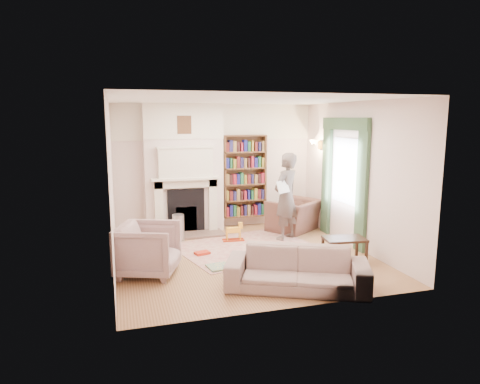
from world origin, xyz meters
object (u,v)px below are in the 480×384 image
object	(u,v)px
armchair_left	(148,249)
paraffin_heater	(178,228)
armchair_reading	(294,215)
bookcase	(245,176)
man_reading	(286,197)
sofa	(297,269)
rocking_horse	(233,232)
coffee_table	(344,250)

from	to	relation	value
armchair_left	paraffin_heater	distance (m)	1.94
armchair_reading	armchair_left	xyz separation A→B (m)	(-3.33, -1.88, 0.07)
bookcase	man_reading	xyz separation A→B (m)	(0.50, -1.29, -0.27)
armchair_reading	armchair_left	size ratio (longest dim) A/B	1.16
armchair_left	paraffin_heater	world-z (taller)	armchair_left
bookcase	sofa	size ratio (longest dim) A/B	0.90
sofa	paraffin_heater	distance (m)	3.28
bookcase	rocking_horse	size ratio (longest dim) A/B	4.17
armchair_reading	armchair_left	distance (m)	3.83
paraffin_heater	rocking_horse	world-z (taller)	paraffin_heater
armchair_reading	sofa	world-z (taller)	armchair_reading
armchair_left	man_reading	distance (m)	3.19
bookcase	rocking_horse	distance (m)	1.62
paraffin_heater	armchair_left	bearing A→B (deg)	-112.20
armchair_left	sofa	size ratio (longest dim) A/B	0.45
armchair_reading	man_reading	distance (m)	0.93
armchair_reading	paraffin_heater	xyz separation A→B (m)	(-2.60, -0.09, -0.07)
man_reading	coffee_table	distance (m)	1.85
paraffin_heater	rocking_horse	size ratio (longest dim) A/B	1.24
armchair_left	rocking_horse	size ratio (longest dim) A/B	2.08
armchair_left	rocking_horse	world-z (taller)	armchair_left
bookcase	sofa	xyz separation A→B (m)	(-0.33, -3.78, -0.87)
bookcase	rocking_horse	xyz separation A→B (m)	(-0.58, -1.14, -0.98)
bookcase	man_reading	world-z (taller)	bookcase
bookcase	paraffin_heater	size ratio (longest dim) A/B	3.36
coffee_table	paraffin_heater	xyz separation A→B (m)	(-2.57, 2.17, 0.05)
sofa	man_reading	size ratio (longest dim) A/B	1.14
man_reading	coffee_table	size ratio (longest dim) A/B	2.58
armchair_left	coffee_table	distance (m)	3.33
coffee_table	paraffin_heater	size ratio (longest dim) A/B	1.27
bookcase	armchair_left	xyz separation A→B (m)	(-2.38, -2.57, -0.76)
bookcase	paraffin_heater	world-z (taller)	bookcase
sofa	paraffin_heater	bearing A→B (deg)	138.45
rocking_horse	armchair_reading	bearing A→B (deg)	22.13
man_reading	rocking_horse	distance (m)	1.30
sofa	armchair_reading	bearing A→B (deg)	92.19
armchair_reading	sofa	bearing A→B (deg)	32.30
armchair_left	rocking_horse	bearing A→B (deg)	-31.10
man_reading	sofa	bearing A→B (deg)	37.85
bookcase	armchair_left	size ratio (longest dim) A/B	2.01
armchair_left	sofa	xyz separation A→B (m)	(2.05, -1.21, -0.12)
coffee_table	rocking_horse	distance (m)	2.35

